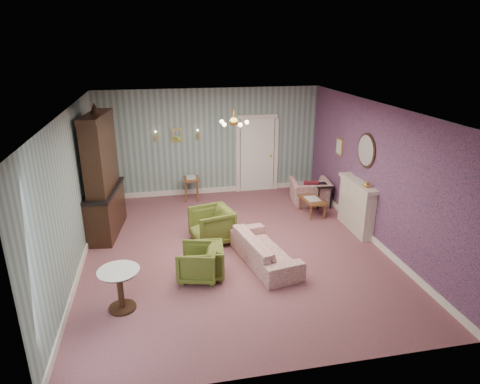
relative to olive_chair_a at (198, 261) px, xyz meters
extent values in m
plane|color=#834C54|center=(0.85, 0.98, -0.35)|extent=(7.00, 7.00, 0.00)
plane|color=white|center=(0.85, 0.98, 2.55)|extent=(7.00, 7.00, 0.00)
plane|color=slate|center=(0.85, 4.48, 1.10)|extent=(6.00, 0.00, 6.00)
plane|color=slate|center=(0.85, -2.52, 1.10)|extent=(6.00, 0.00, 6.00)
plane|color=slate|center=(-2.15, 0.98, 1.10)|extent=(0.00, 7.00, 7.00)
plane|color=slate|center=(3.85, 0.98, 1.10)|extent=(0.00, 7.00, 7.00)
plane|color=#A75377|center=(3.83, 0.98, 1.10)|extent=(0.00, 7.00, 7.00)
imported|color=#555F21|center=(0.00, 0.00, 0.00)|extent=(0.79, 0.82, 0.70)
imported|color=#555F21|center=(0.13, 0.05, -0.01)|extent=(0.67, 0.71, 0.68)
imported|color=#555F21|center=(0.44, 1.41, 0.07)|extent=(0.92, 0.96, 0.83)
imported|color=#943B4D|center=(1.32, 0.34, 0.02)|extent=(0.92, 1.98, 0.75)
imported|color=#943B4D|center=(3.28, 3.13, 0.08)|extent=(1.05, 0.75, 0.86)
imported|color=gold|center=(3.69, 0.98, 0.89)|extent=(0.15, 0.15, 0.15)
cube|color=maroon|center=(3.23, 2.98, 0.13)|extent=(0.41, 0.28, 0.39)
camera|label=1|loc=(-0.56, -6.64, 3.73)|focal=31.36mm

